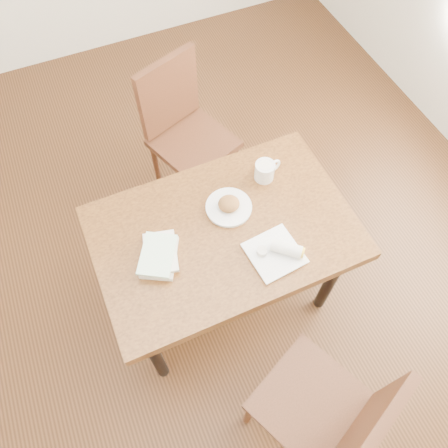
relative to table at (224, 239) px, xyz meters
name	(u,v)px	position (x,y,z in m)	size (l,w,h in m)	color
ground	(224,292)	(0.00, 0.00, -0.67)	(4.00, 5.00, 0.01)	#472814
room_walls	(224,71)	(0.00, 0.00, 0.97)	(4.02, 5.02, 2.80)	silver
table	(224,239)	(0.00, 0.00, 0.00)	(1.17, 0.77, 0.75)	brown
chair_near	(331,415)	(0.09, -0.86, -0.11)	(0.55, 0.55, 0.95)	#492515
chair_far	(184,127)	(0.11, 0.84, -0.11)	(0.54, 0.54, 0.95)	#4D2516
plate_scone	(229,206)	(0.07, 0.09, 0.11)	(0.22, 0.22, 0.07)	white
coffee_mug	(265,170)	(0.30, 0.19, 0.14)	(0.14, 0.10, 0.10)	white
plate_burrito	(278,252)	(0.17, -0.21, 0.11)	(0.24, 0.24, 0.07)	white
book_stack	(159,255)	(-0.31, -0.02, 0.12)	(0.23, 0.25, 0.06)	white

